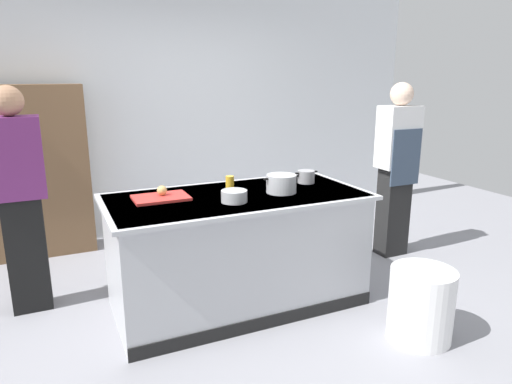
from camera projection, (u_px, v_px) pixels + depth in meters
ground_plane at (238, 302)px, 3.73m from camera, size 10.00×10.00×0.00m
back_wall at (166, 101)px, 5.20m from camera, size 6.40×0.12×3.00m
counter_island at (238, 248)px, 3.61m from camera, size 1.98×0.98×0.90m
cutting_board at (161, 198)px, 3.39m from camera, size 0.40×0.28×0.02m
onion at (162, 190)px, 3.41m from camera, size 0.07×0.07×0.07m
stock_pot at (281, 184)px, 3.56m from camera, size 0.30×0.23×0.14m
sauce_pan at (306, 177)px, 3.88m from camera, size 0.21×0.14×0.11m
mixing_bowl at (234, 196)px, 3.30m from camera, size 0.19×0.19×0.09m
juice_cup at (230, 182)px, 3.70m from camera, size 0.07×0.07×0.10m
trash_bin at (421, 304)px, 3.17m from camera, size 0.44×0.44×0.51m
person_chef at (397, 166)px, 4.53m from camera, size 0.38×0.25×1.72m
person_guest at (20, 196)px, 3.42m from camera, size 0.38×0.24×1.72m
bookshelf at (30, 173)px, 4.51m from camera, size 1.10×0.31×1.70m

